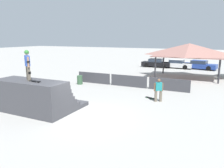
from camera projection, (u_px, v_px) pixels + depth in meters
name	position (u px, v px, depth m)	size (l,w,h in m)	color
ground_plane	(87.00, 117.00, 12.57)	(160.00, 160.00, 0.00)	#A3A09B
quarter_pipe_ramp	(36.00, 97.00, 13.44)	(4.61, 3.62, 1.97)	#424247
skater_on_deck	(27.00, 63.00, 12.78)	(0.72, 0.57, 1.79)	#6B6051
skateboard_on_deck	(35.00, 81.00, 12.50)	(0.87, 0.31, 0.09)	silver
bystander_walking	(159.00, 89.00, 15.34)	(0.62, 0.42, 1.64)	#6B6051
skateboard_on_ground	(150.00, 98.00, 16.28)	(0.80, 0.48, 0.09)	green
barrier_fence	(129.00, 81.00, 20.12)	(10.87, 0.12, 1.05)	#3D3D42
pavilion_shelter	(189.00, 50.00, 24.01)	(7.48, 4.69, 3.84)	#2D2D33
trash_bin	(80.00, 80.00, 21.18)	(0.52, 0.52, 0.85)	#385B3D
parked_car_black	(156.00, 63.00, 33.40)	(4.34, 1.73, 1.27)	black
parked_car_white	(177.00, 64.00, 32.21)	(4.39, 2.01, 1.27)	silver
parked_car_blue	(200.00, 65.00, 31.13)	(4.74, 2.48, 1.27)	navy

